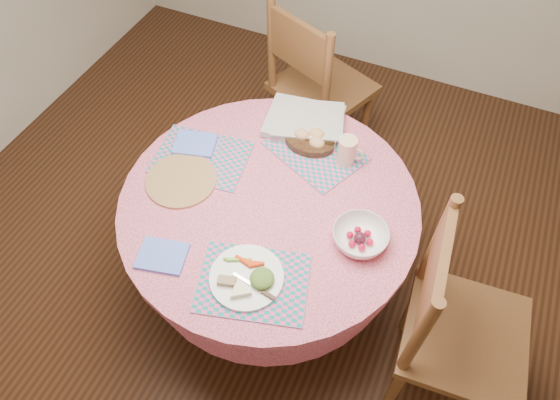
{
  "coord_description": "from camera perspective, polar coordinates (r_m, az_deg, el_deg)",
  "views": [
    {
      "loc": [
        0.54,
        -1.1,
        2.38
      ],
      "look_at": [
        0.05,
        0.0,
        0.78
      ],
      "focal_mm": 32.0,
      "sensor_mm": 36.0,
      "label": 1
    }
  ],
  "objects": [
    {
      "name": "napkin_far",
      "position": [
        2.26,
        -9.68,
        6.34
      ],
      "size": [
        0.21,
        0.18,
        0.01
      ],
      "primitive_type": "cube",
      "rotation": [
        0.0,
        0.0,
        0.28
      ],
      "color": "#5F7CF6",
      "rests_on": "placemat_left"
    },
    {
      "name": "dinner_plate",
      "position": [
        1.83,
        -3.74,
        -8.88
      ],
      "size": [
        0.27,
        0.27,
        0.05
      ],
      "rotation": [
        0.0,
        0.0,
        0.28
      ],
      "color": "white",
      "rests_on": "placemat_front"
    },
    {
      "name": "chair_right",
      "position": [
        2.1,
        19.14,
        -13.48
      ],
      "size": [
        0.5,
        0.52,
        1.06
      ],
      "rotation": [
        0.0,
        0.0,
        1.65
      ],
      "color": "brown",
      "rests_on": "ground"
    },
    {
      "name": "wicker_trivet",
      "position": [
        2.15,
        -11.21,
        2.25
      ],
      "size": [
        0.3,
        0.3,
        0.01
      ],
      "primitive_type": "cylinder",
      "color": "olive",
      "rests_on": "dining_table"
    },
    {
      "name": "placemat_left",
      "position": [
        2.22,
        -8.94,
        4.87
      ],
      "size": [
        0.44,
        0.35,
        0.01
      ],
      "primitive_type": "cube",
      "rotation": [
        0.0,
        0.0,
        0.14
      ],
      "color": "#177F83",
      "rests_on": "dining_table"
    },
    {
      "name": "latte_mug",
      "position": [
        2.14,
        7.7,
        5.59
      ],
      "size": [
        0.12,
        0.08,
        0.13
      ],
      "color": "beige",
      "rests_on": "placemat_back"
    },
    {
      "name": "napkin_near",
      "position": [
        1.94,
        -13.31,
        -6.22
      ],
      "size": [
        0.21,
        0.18,
        0.01
      ],
      "primitive_type": "cube",
      "rotation": [
        0.0,
        0.0,
        0.23
      ],
      "color": "#5F7CF6",
      "rests_on": "dining_table"
    },
    {
      "name": "placemat_front",
      "position": [
        1.84,
        -3.08,
        -9.38
      ],
      "size": [
        0.47,
        0.4,
        0.01
      ],
      "primitive_type": "cube",
      "rotation": [
        0.0,
        0.0,
        0.27
      ],
      "color": "#177F83",
      "rests_on": "dining_table"
    },
    {
      "name": "newspaper_stack",
      "position": [
        2.32,
        2.84,
        9.05
      ],
      "size": [
        0.4,
        0.33,
        0.04
      ],
      "rotation": [
        0.0,
        0.0,
        0.15
      ],
      "color": "silver",
      "rests_on": "dining_table"
    },
    {
      "name": "dining_table",
      "position": [
        2.2,
        -1.19,
        -3.09
      ],
      "size": [
        1.24,
        1.24,
        0.75
      ],
      "color": "pink",
      "rests_on": "ground"
    },
    {
      "name": "ground",
      "position": [
        2.68,
        -0.99,
        -9.72
      ],
      "size": [
        4.0,
        4.0,
        0.0
      ],
      "primitive_type": "plane",
      "color": "#331C0F",
      "rests_on": "ground"
    },
    {
      "name": "placemat_back",
      "position": [
        2.22,
        4.07,
        5.63
      ],
      "size": [
        0.49,
        0.44,
        0.01
      ],
      "primitive_type": "cube",
      "rotation": [
        0.0,
        0.0,
        -0.42
      ],
      "color": "#177F83",
      "rests_on": "dining_table"
    },
    {
      "name": "chair_back",
      "position": [
        2.86,
        4.14,
        12.94
      ],
      "size": [
        0.63,
        0.61,
        1.05
      ],
      "rotation": [
        0.0,
        0.0,
        2.75
      ],
      "color": "brown",
      "rests_on": "ground"
    },
    {
      "name": "fruit_bowl",
      "position": [
        1.93,
        9.14,
        -4.21
      ],
      "size": [
        0.23,
        0.23,
        0.07
      ],
      "rotation": [
        0.0,
        0.0,
        0.08
      ],
      "color": "white",
      "rests_on": "dining_table"
    },
    {
      "name": "bread_bowl",
      "position": [
        2.23,
        3.49,
        6.93
      ],
      "size": [
        0.23,
        0.23,
        0.08
      ],
      "color": "black",
      "rests_on": "placemat_back"
    }
  ]
}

